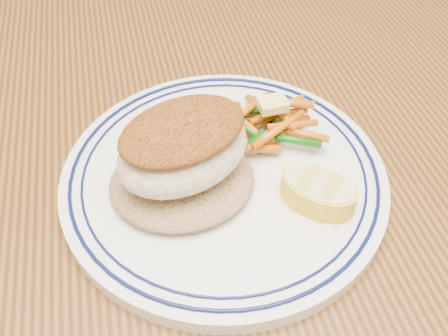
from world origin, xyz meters
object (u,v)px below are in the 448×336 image
rice_pilaf (182,178)px  fish_fillet (183,146)px  plate (224,176)px  vegetable_pile (269,122)px  dining_table (199,293)px  lemon_wedge (318,191)px

rice_pilaf → fish_fillet: (0.00, 0.00, 0.03)m
plate → rice_pilaf: rice_pilaf is taller
vegetable_pile → dining_table: bearing=-135.4°
rice_pilaf → vegetable_pile: size_ratio=1.32×
dining_table → plate: bearing=52.5°
vegetable_pile → lemon_wedge: vegetable_pile is taller
plate → vegetable_pile: vegetable_pile is taller
lemon_wedge → fish_fillet: bearing=156.8°
vegetable_pile → lemon_wedge: 0.09m
dining_table → lemon_wedge: (0.10, -0.00, 0.13)m
vegetable_pile → fish_fillet: bearing=-152.0°
rice_pilaf → lemon_wedge: lemon_wedge is taller
fish_fillet → lemon_wedge: fish_fillet is taller
dining_table → plate: (0.03, 0.04, 0.11)m
vegetable_pile → rice_pilaf: bearing=-151.4°
dining_table → fish_fillet: size_ratio=11.64×
rice_pilaf → lemon_wedge: bearing=-21.0°
fish_fillet → vegetable_pile: (0.08, 0.04, -0.03)m
plate → lemon_wedge: bearing=-36.8°
vegetable_pile → lemon_wedge: size_ratio=1.12×
dining_table → rice_pilaf: (-0.00, 0.04, 0.12)m
plate → lemon_wedge: 0.08m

